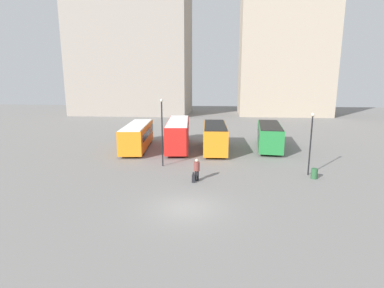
{
  "coord_description": "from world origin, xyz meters",
  "views": [
    {
      "loc": [
        2.11,
        -17.41,
        7.81
      ],
      "look_at": [
        -0.86,
        12.2,
        1.58
      ],
      "focal_mm": 28.0,
      "sensor_mm": 36.0,
      "label": 1
    }
  ],
  "objects": [
    {
      "name": "bus_0",
      "position": [
        -7.75,
        16.47,
        1.58
      ],
      "size": [
        3.56,
        10.2,
        2.91
      ],
      "rotation": [
        0.0,
        0.0,
        1.68
      ],
      "color": "orange",
      "rests_on": "ground_plane"
    },
    {
      "name": "bus_2",
      "position": [
        1.35,
        16.52,
        1.63
      ],
      "size": [
        2.98,
        9.27,
        3.01
      ],
      "rotation": [
        0.0,
        0.0,
        1.62
      ],
      "color": "orange",
      "rests_on": "ground_plane"
    },
    {
      "name": "lamp_post_1",
      "position": [
        -3.34,
        9.38,
        3.65
      ],
      "size": [
        0.28,
        0.28,
        6.28
      ],
      "color": "black",
      "rests_on": "ground_plane"
    },
    {
      "name": "trash_bin",
      "position": [
        9.74,
        6.93,
        0.42
      ],
      "size": [
        0.52,
        0.52,
        0.85
      ],
      "color": "#285633",
      "rests_on": "ground_plane"
    },
    {
      "name": "bus_3",
      "position": [
        7.74,
        18.17,
        1.56
      ],
      "size": [
        3.41,
        9.36,
        2.87
      ],
      "rotation": [
        0.0,
        0.0,
        1.48
      ],
      "color": "#237A38",
      "rests_on": "ground_plane"
    },
    {
      "name": "suitcase",
      "position": [
        -0.02,
        5.02,
        0.3
      ],
      "size": [
        0.29,
        0.35,
        0.86
      ],
      "rotation": [
        0.0,
        0.0,
        1.65
      ],
      "color": "black",
      "rests_on": "ground_plane"
    },
    {
      "name": "lamp_post_0",
      "position": [
        9.52,
        7.88,
        3.14
      ],
      "size": [
        0.28,
        0.28,
        5.29
      ],
      "color": "black",
      "rests_on": "ground_plane"
    },
    {
      "name": "building_block_right",
      "position": [
        16.27,
        56.17,
        22.4
      ],
      "size": [
        20.4,
        12.25,
        44.81
      ],
      "color": "tan",
      "rests_on": "ground_plane"
    },
    {
      "name": "building_block_left",
      "position": [
        -19.68,
        56.17,
        16.72
      ],
      "size": [
        27.22,
        16.67,
        33.43
      ],
      "color": "gray",
      "rests_on": "ground_plane"
    },
    {
      "name": "bus_1",
      "position": [
        -3.04,
        17.41,
        1.79
      ],
      "size": [
        3.61,
        11.09,
        3.3
      ],
      "rotation": [
        0.0,
        0.0,
        1.67
      ],
      "color": "red",
      "rests_on": "ground_plane"
    },
    {
      "name": "ground_plane",
      "position": [
        0.0,
        0.0,
        0.0
      ],
      "size": [
        160.0,
        160.0,
        0.0
      ],
      "primitive_type": "plane",
      "color": "slate"
    },
    {
      "name": "traveler",
      "position": [
        0.2,
        5.49,
        1.07
      ],
      "size": [
        0.5,
        0.5,
        1.79
      ],
      "rotation": [
        0.0,
        0.0,
        1.65
      ],
      "color": "black",
      "rests_on": "ground_plane"
    }
  ]
}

